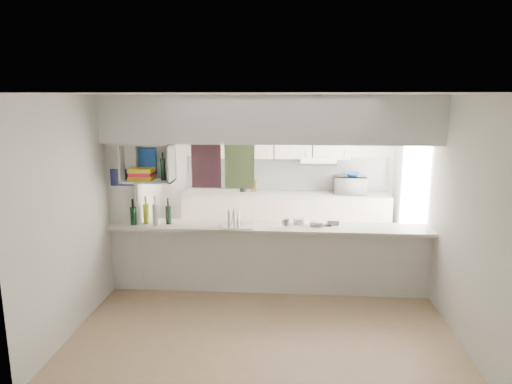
# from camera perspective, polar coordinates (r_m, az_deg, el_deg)

# --- Properties ---
(floor) EXTENTS (4.80, 4.80, 0.00)m
(floor) POSITION_cam_1_polar(r_m,az_deg,el_deg) (6.31, 1.53, -12.26)
(floor) COLOR tan
(floor) RESTS_ON ground
(ceiling) EXTENTS (4.80, 4.80, 0.00)m
(ceiling) POSITION_cam_1_polar(r_m,az_deg,el_deg) (5.76, 1.67, 12.08)
(ceiling) COLOR white
(ceiling) RESTS_ON wall_back
(wall_back) EXTENTS (4.20, 0.00, 4.20)m
(wall_back) POSITION_cam_1_polar(r_m,az_deg,el_deg) (8.26, 2.40, 2.92)
(wall_back) COLOR silver
(wall_back) RESTS_ON floor
(wall_left) EXTENTS (0.00, 4.80, 4.80)m
(wall_left) POSITION_cam_1_polar(r_m,az_deg,el_deg) (6.35, -17.69, -0.31)
(wall_left) COLOR silver
(wall_left) RESTS_ON floor
(wall_right) EXTENTS (0.00, 4.80, 4.80)m
(wall_right) POSITION_cam_1_polar(r_m,az_deg,el_deg) (6.17, 21.47, -0.92)
(wall_right) COLOR silver
(wall_right) RESTS_ON floor
(servery_partition) EXTENTS (4.20, 0.50, 2.60)m
(servery_partition) POSITION_cam_1_polar(r_m,az_deg,el_deg) (5.84, -0.08, 2.82)
(servery_partition) COLOR silver
(servery_partition) RESTS_ON floor
(cubby_shelf) EXTENTS (0.65, 0.35, 0.50)m
(cubby_shelf) POSITION_cam_1_polar(r_m,az_deg,el_deg) (6.04, -13.45, 3.29)
(cubby_shelf) COLOR white
(cubby_shelf) RESTS_ON bulkhead
(kitchen_run) EXTENTS (3.60, 0.63, 2.24)m
(kitchen_run) POSITION_cam_1_polar(r_m,az_deg,el_deg) (8.08, 3.44, -0.71)
(kitchen_run) COLOR beige
(kitchen_run) RESTS_ON floor
(microwave) EXTENTS (0.55, 0.38, 0.30)m
(microwave) POSITION_cam_1_polar(r_m,az_deg,el_deg) (8.09, 11.70, 0.85)
(microwave) COLOR white
(microwave) RESTS_ON bench_top
(bowl) EXTENTS (0.25, 0.25, 0.06)m
(bowl) POSITION_cam_1_polar(r_m,az_deg,el_deg) (8.08, 11.95, 2.14)
(bowl) COLOR navy
(bowl) RESTS_ON microwave
(dish_rack) EXTENTS (0.44, 0.33, 0.23)m
(dish_rack) POSITION_cam_1_polar(r_m,az_deg,el_deg) (5.95, -2.39, -3.40)
(dish_rack) COLOR silver
(dish_rack) RESTS_ON breakfast_bar
(cup) EXTENTS (0.12, 0.12, 0.09)m
(cup) POSITION_cam_1_polar(r_m,az_deg,el_deg) (5.89, 3.80, -3.87)
(cup) COLOR white
(cup) RESTS_ON dish_rack
(wine_bottles) EXTENTS (0.53, 0.16, 0.38)m
(wine_bottles) POSITION_cam_1_polar(r_m,az_deg,el_deg) (6.16, -13.00, -2.72)
(wine_bottles) COLOR black
(wine_bottles) RESTS_ON breakfast_bar
(plastic_tubs) EXTENTS (0.60, 0.23, 0.08)m
(plastic_tubs) POSITION_cam_1_polar(r_m,az_deg,el_deg) (6.06, 7.18, -3.76)
(plastic_tubs) COLOR silver
(plastic_tubs) RESTS_ON breakfast_bar
(utensil_jar) EXTENTS (0.11, 0.11, 0.15)m
(utensil_jar) POSITION_cam_1_polar(r_m,az_deg,el_deg) (8.10, -1.66, 0.57)
(utensil_jar) COLOR black
(utensil_jar) RESTS_ON bench_top
(knife_block) EXTENTS (0.11, 0.09, 0.20)m
(knife_block) POSITION_cam_1_polar(r_m,az_deg,el_deg) (8.11, -0.27, 0.76)
(knife_block) COLOR brown
(knife_block) RESTS_ON bench_top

